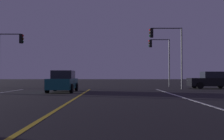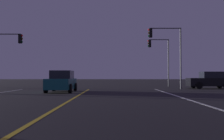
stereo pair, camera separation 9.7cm
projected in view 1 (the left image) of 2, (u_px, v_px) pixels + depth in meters
lane_center_divider at (48, 115)px, 8.58m from camera, size 0.16×32.29×0.01m
car_crossing_side at (210, 80)px, 26.12m from camera, size 4.30×2.02×1.70m
car_oncoming at (62, 82)px, 20.68m from camera, size 2.02×4.30×1.70m
traffic_light_near_right at (166, 44)px, 25.34m from camera, size 3.24×0.36×5.96m
traffic_light_near_left at (10, 48)px, 25.29m from camera, size 2.46×0.36×5.39m
traffic_light_far_right at (159, 52)px, 30.83m from camera, size 2.53×0.36×5.61m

